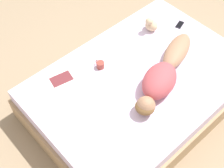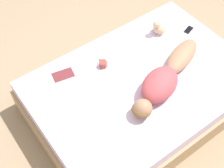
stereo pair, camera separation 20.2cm
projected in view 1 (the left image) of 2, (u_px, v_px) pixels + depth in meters
name	position (u px, v px, depth m)	size (l,w,h in m)	color
ground_plane	(138.00, 102.00, 3.65)	(12.00, 12.00, 0.00)	#9E8466
bed	(139.00, 90.00, 3.47)	(1.63, 2.35, 0.46)	tan
person	(163.00, 74.00, 3.18)	(0.61, 1.23, 0.23)	#A37556
open_magazine	(66.00, 86.00, 3.21)	(0.50, 0.40, 0.01)	white
coffee_mug	(100.00, 65.00, 3.34)	(0.12, 0.08, 0.08)	#993D33
cell_phone	(180.00, 25.00, 3.78)	(0.10, 0.15, 0.01)	black
plush_toy	(151.00, 25.00, 3.67)	(0.15, 0.17, 0.20)	#D1B289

